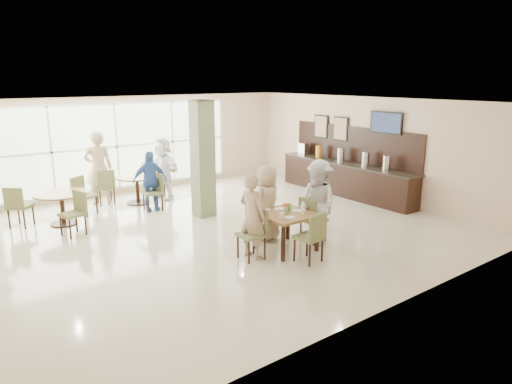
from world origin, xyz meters
TOP-DOWN VIEW (x-y plane):
  - ground at (0.00, 0.00)m, footprint 10.00×10.00m
  - room_shell at (0.00, 0.00)m, footprint 10.00×10.00m
  - window_bank at (-0.50, 4.46)m, footprint 7.00×0.04m
  - column at (0.40, 1.20)m, footprint 0.45×0.45m
  - main_table at (0.49, -1.78)m, footprint 1.02×1.02m
  - round_table_left at (-2.57, 2.54)m, footprint 1.20×1.20m
  - round_table_right at (-0.46, 3.23)m, footprint 1.11×1.11m
  - chairs_main_table at (0.46, -1.75)m, footprint 2.05×1.97m
  - chairs_table_left at (-2.63, 2.51)m, footprint 2.09×1.99m
  - chairs_table_right at (-0.46, 3.20)m, footprint 1.92×1.83m
  - tabletop_clutter at (0.50, -1.79)m, footprint 0.72×0.76m
  - buffet_counter at (4.70, 0.51)m, footprint 0.64×4.70m
  - wall_tv at (4.94, -0.60)m, footprint 0.06×1.00m
  - framed_art_a at (4.95, 1.00)m, footprint 0.05×0.55m
  - framed_art_b at (4.95, 1.80)m, footprint 0.05×0.55m
  - teen_left at (-0.26, -1.70)m, footprint 0.50×0.65m
  - teen_far at (0.57, -1.09)m, footprint 0.87×0.67m
  - teen_right at (1.20, -1.89)m, footprint 0.66×0.83m
  - teen_standing at (1.87, -1.30)m, footprint 0.84×1.14m
  - adult_a at (-0.46, 2.39)m, footprint 0.95×0.61m
  - adult_b at (0.32, 3.26)m, footprint 0.96×1.70m
  - adult_standing at (-1.30, 3.72)m, footprint 0.81×0.64m

SIDE VIEW (x-z plane):
  - ground at x=0.00m, z-range 0.00..0.00m
  - chairs_main_table at x=0.46m, z-range 0.00..0.95m
  - chairs_table_left at x=-2.63m, z-range 0.00..0.95m
  - chairs_table_right at x=-0.46m, z-range 0.00..0.95m
  - buffet_counter at x=4.70m, z-range -0.42..1.53m
  - round_table_right at x=-0.46m, z-range 0.20..0.95m
  - round_table_left at x=-2.57m, z-range 0.22..0.97m
  - main_table at x=0.49m, z-range 0.29..1.04m
  - adult_a at x=-0.46m, z-range 0.00..1.52m
  - teen_standing at x=1.87m, z-range 0.00..1.58m
  - teen_far at x=0.57m, z-range 0.00..1.58m
  - teen_left at x=-0.26m, z-range 0.00..1.62m
  - tabletop_clutter at x=0.50m, z-range 0.71..0.91m
  - teen_right at x=1.20m, z-range 0.00..1.65m
  - adult_b at x=0.32m, z-range 0.00..1.73m
  - adult_standing at x=-1.30m, z-range 0.00..1.97m
  - window_bank at x=-0.50m, z-range -2.10..4.90m
  - column at x=0.40m, z-range 0.00..2.80m
  - room_shell at x=0.00m, z-range -3.30..6.70m
  - framed_art_a at x=4.95m, z-range 1.50..2.20m
  - framed_art_b at x=4.95m, z-range 1.50..2.20m
  - wall_tv at x=4.94m, z-range 1.86..2.44m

